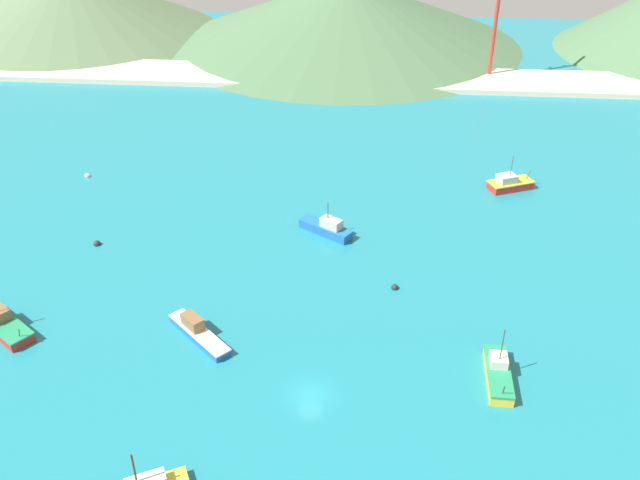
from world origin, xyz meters
TOP-DOWN VIEW (x-y plane):
  - ground at (0.00, 30.00)m, footprint 260.00×280.00m
  - fishing_boat_0 at (20.94, 4.35)m, footprint 2.89×8.79m
  - fishing_boat_3 at (-0.77, 34.51)m, footprint 8.70×6.82m
  - fishing_boat_4 at (-14.67, 8.81)m, footprint 9.16×8.89m
  - fishing_boat_5 at (29.21, 51.85)m, footprint 8.22×5.93m
  - fishing_boat_7 at (-39.10, 8.15)m, footprint 9.70×8.31m
  - buoy_0 at (-34.65, 28.44)m, footprint 1.04×1.04m
  - buoy_1 at (-44.48, 50.34)m, footprint 0.96×0.96m
  - buoy_2 at (9.47, 20.98)m, footprint 0.97×0.97m
  - beach_strip at (0.00, 106.26)m, footprint 247.00×16.20m
  - hill_west at (-81.92, 140.77)m, footprint 82.65×82.65m
  - hill_central at (-3.46, 137.23)m, footprint 96.85×96.85m

SIDE VIEW (x-z plane):
  - ground at x=0.00m, z-range -0.50..0.00m
  - buoy_1 at x=-44.48m, z-range -0.31..0.65m
  - buoy_2 at x=9.47m, z-range -0.31..0.65m
  - buoy_0 at x=-34.65m, z-range -0.34..0.71m
  - beach_strip at x=0.00m, z-range 0.00..1.20m
  - fishing_boat_4 at x=-14.67m, z-range -0.44..2.11m
  - fishing_boat_0 at x=20.94m, z-range -2.48..4.29m
  - fishing_boat_7 at x=-39.10m, z-range -2.02..3.87m
  - fishing_boat_5 at x=29.21m, z-range -2.06..4.11m
  - fishing_boat_3 at x=-0.77m, z-range -1.63..3.72m
  - hill_central at x=-3.46m, z-range 0.00..17.83m
  - hill_west at x=-81.92m, z-range 0.00..18.37m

